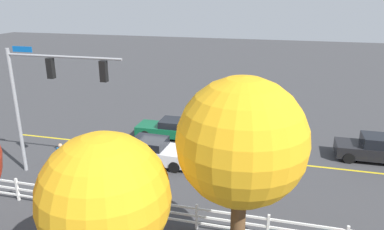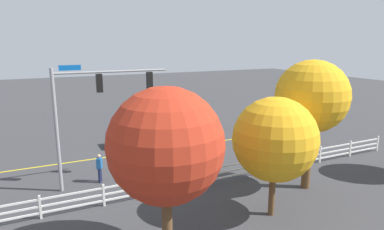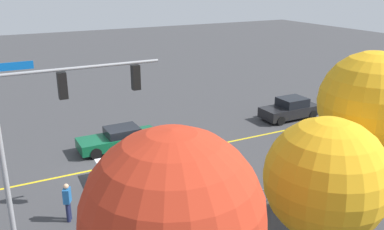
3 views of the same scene
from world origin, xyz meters
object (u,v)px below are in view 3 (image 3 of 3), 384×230
Objects in this scene: tree_0 at (326,179)px; tree_1 at (371,104)px; tree_3 at (173,218)px; car_2 at (290,109)px; pedestrian at (67,201)px; car_1 at (119,139)px; car_0 at (144,163)px.

tree_1 reaches higher than tree_0.
tree_0 is at bearing -172.19° from tree_3.
tree_0 reaches higher than car_2.
pedestrian is 12.48m from tree_1.
car_2 is 21.39m from tree_3.
car_2 is 0.60× the size of tree_1.
car_1 is at bearing -1.97° from car_2.
car_1 is 14.20m from tree_1.
pedestrian is 10.24m from tree_0.
tree_1 is at bearing -51.20° from car_0.
pedestrian is 0.26× the size of tree_3.
car_2 is at bearing 18.25° from car_0.
car_0 is 1.13× the size of car_2.
tree_3 is at bearing 77.09° from car_1.
tree_1 is at bearing 60.72° from car_2.
car_0 is at bearing -107.14° from tree_3.
car_2 is 0.65× the size of tree_3.
tree_3 is at bearing 7.81° from tree_0.
car_2 is at bearing -127.39° from tree_0.
tree_1 is 1.09× the size of tree_3.
tree_1 is (-10.28, 5.69, 4.20)m from pedestrian.
tree_1 reaches higher than pedestrian.
car_2 is 2.52× the size of pedestrian.
car_2 reaches higher than car_1.
car_1 is at bearing 92.97° from car_0.
car_0 is 0.67× the size of tree_1.
car_1 is at bearing 81.03° from pedestrian.
car_2 is at bearing 44.50° from pedestrian.
car_0 is 0.85× the size of tree_0.
pedestrian reaches higher than car_2.
car_1 is 1.10× the size of car_2.
tree_3 is (9.23, 2.39, -0.76)m from tree_1.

